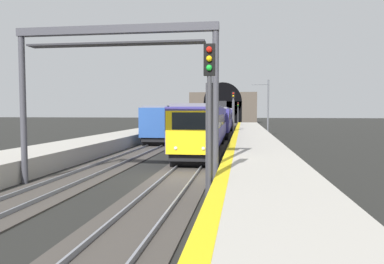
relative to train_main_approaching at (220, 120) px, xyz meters
The scene contains 14 objects.
ground_plane 31.56m from the train_main_approaching, behind, with size 320.00×320.00×0.00m, color black.
platform_right 31.78m from the train_main_approaching, behind, with size 112.00×3.79×1.07m, color #ADA89E.
platform_left 32.81m from the train_main_approaching, 163.92° to the left, with size 112.00×3.79×1.07m, color #ADA89E.
platform_right_edge_strip 31.59m from the train_main_approaching, behind, with size 112.00×0.50×0.01m, color yellow.
track_main_line 31.56m from the train_main_approaching, behind, with size 160.00×3.00×0.21m.
track_adjacent_line 31.96m from the train_main_approaching, behind, with size 160.00×3.14×0.21m.
train_main_approaching is the anchor object (origin of this frame).
train_adjacent_platform 5.95m from the train_main_approaching, 58.23° to the left, with size 40.15×2.92×3.88m.
railway_signal_near 37.13m from the train_main_approaching, behind, with size 0.39×0.38×5.62m.
railway_signal_mid 7.20m from the train_main_approaching, 163.99° to the right, with size 0.39×0.38×5.61m.
railway_signal_far 34.42m from the train_main_approaching, ahead, with size 0.39×0.38×5.35m.
overhead_signal_gantry 34.01m from the train_main_approaching, behind, with size 0.70×9.18×7.13m.
tunnel_portal 53.34m from the train_main_approaching, ahead, with size 2.87×18.88×11.31m.
catenary_mast_near 6.61m from the train_main_approaching, 101.67° to the right, with size 0.22×2.22×7.40m.
Camera 1 is at (-17.77, -3.09, 3.39)m, focal length 33.89 mm.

